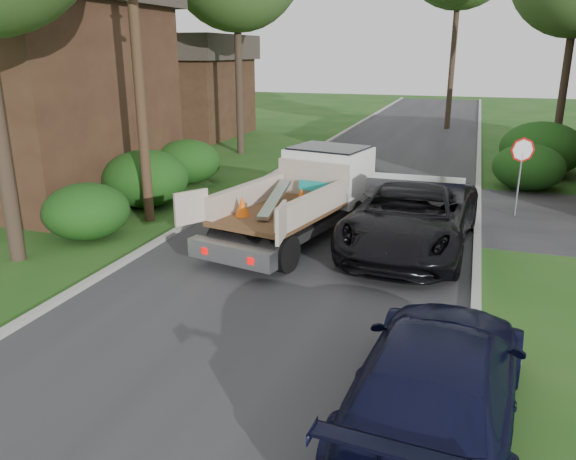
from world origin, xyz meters
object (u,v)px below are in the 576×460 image
Objects in this scene: stop_sign at (521,160)px; house_left_near at (9,72)px; house_left_far at (180,84)px; black_pickup at (412,216)px; utility_pole at (136,43)px; flatbed_truck at (310,190)px; navy_suv at (437,378)px.

house_left_near reaches higher than stop_sign.
stop_sign is 0.26× the size of house_left_near.
black_pickup is at bearing -47.04° from house_left_far.
flatbed_truck is (5.00, 0.38, -3.92)m from utility_pole.
stop_sign is at bearing -93.56° from navy_suv.
house_left_far is 1.17× the size of flatbed_truck.
flatbed_truck reaches higher than navy_suv.
stop_sign is at bearing -34.81° from house_left_far.
stop_sign is at bearing 59.41° from black_pickup.
stop_sign reaches higher than black_pickup.
house_left_far is at bearing 136.89° from black_pickup.
utility_pole is (-10.68, -4.02, 3.40)m from stop_sign.
utility_pole reaches higher than stop_sign.
house_left_far is at bearing 140.35° from flatbed_truck.
stop_sign is 17.50m from house_left_near.
flatbed_truck is 1.23× the size of navy_suv.
utility_pole is 6.37m from flatbed_truck.
house_left_near is 1.53× the size of black_pickup.
black_pickup is at bearing -8.19° from house_left_near.
navy_suv is at bearing -77.12° from black_pickup.
stop_sign is 6.76m from flatbed_truck.
stop_sign is 0.39× the size of black_pickup.
house_left_far reaches higher than stop_sign.
utility_pole is at bearing -159.38° from stop_sign.
black_pickup is (7.88, -0.05, -4.29)m from utility_pole.
stop_sign reaches higher than flatbed_truck.
flatbed_truck is 2.93m from black_pickup.
utility_pole is 1.89× the size of navy_suv.
house_left_near is at bearing 162.80° from utility_pole.
navy_suv is at bearing -31.39° from house_left_near.
black_pickup reaches higher than navy_suv.
house_left_near is 15.12m from house_left_far.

